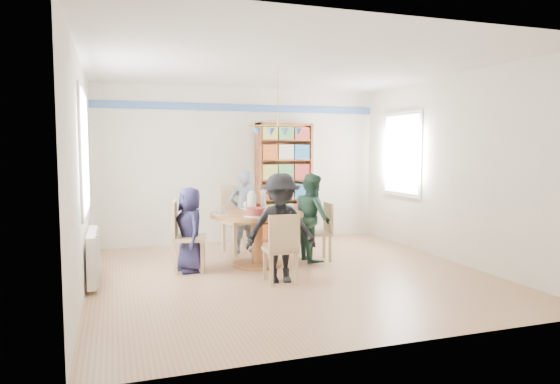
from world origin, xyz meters
name	(u,v)px	position (x,y,z in m)	size (l,w,h in m)	color
ground	(290,274)	(0.00, 0.00, 0.00)	(5.00, 5.00, 0.00)	tan
room_shell	(252,148)	(-0.26, 0.87, 1.65)	(5.00, 5.00, 5.00)	white
radiator	(93,256)	(-2.42, 0.30, 0.35)	(0.12, 1.00, 0.60)	silver
dining_table	(257,226)	(-0.27, 0.61, 0.56)	(1.30, 1.30, 0.75)	brown
chair_left	(183,233)	(-1.30, 0.58, 0.53)	(0.50, 0.50, 0.95)	tan
chair_right	(322,229)	(0.73, 0.65, 0.47)	(0.41, 0.41, 0.85)	tan
chair_far	(237,216)	(-0.32, 1.60, 0.58)	(0.57, 0.57, 1.06)	tan
chair_near	(282,246)	(-0.25, -0.41, 0.47)	(0.40, 0.40, 0.86)	tan
person_left	(190,230)	(-1.21, 0.56, 0.57)	(0.55, 0.36, 1.13)	#181734
person_right	(312,217)	(0.58, 0.66, 0.64)	(0.62, 0.49, 1.29)	#1B3629
person_far	(244,211)	(-0.22, 1.53, 0.65)	(0.48, 0.31, 1.31)	gray
person_near	(281,228)	(-0.23, -0.31, 0.67)	(0.87, 0.50, 1.34)	black
bookshelf	(284,183)	(0.73, 2.34, 1.03)	(0.99, 0.30, 2.09)	brown
tableware	(255,207)	(-0.30, 0.64, 0.82)	(1.24, 1.24, 0.33)	white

